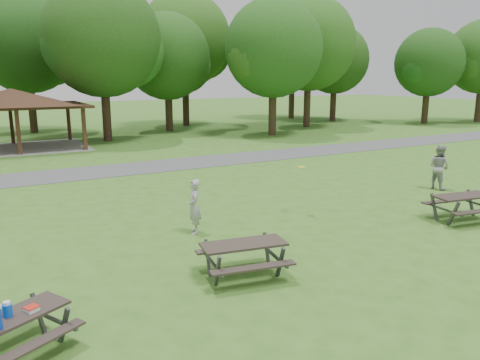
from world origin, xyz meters
name	(u,v)px	position (x,y,z in m)	size (l,w,h in m)	color
ground	(286,270)	(0.00, 0.00, 0.00)	(160.00, 160.00, 0.00)	#36681D
asphalt_path	(123,169)	(0.00, 14.00, 0.01)	(120.00, 3.20, 0.02)	#49494B
pavilion	(12,100)	(-4.00, 24.00, 3.06)	(8.60, 7.01, 3.76)	#351D13
tree_row_e	(103,42)	(2.10, 25.03, 6.78)	(8.40, 8.00, 11.02)	black
tree_row_f	(168,59)	(8.09, 28.53, 5.84)	(7.35, 7.00, 9.55)	black
tree_row_g	(274,51)	(14.09, 22.03, 6.33)	(7.77, 7.40, 10.25)	#2F2115
tree_row_h	(310,47)	(20.10, 25.53, 7.03)	(8.61, 8.20, 11.37)	#322116
tree_row_i	(335,62)	(26.08, 29.03, 5.91)	(7.14, 6.80, 9.52)	black
tree_row_j	(429,65)	(32.08, 22.53, 5.56)	(6.72, 6.40, 8.96)	black
tree_deep_b	(28,45)	(-1.90, 33.03, 6.89)	(8.40, 8.00, 11.13)	black
tree_deep_c	(185,43)	(11.10, 32.03, 7.44)	(8.82, 8.40, 11.90)	black
tree_deep_d	(293,52)	(24.10, 33.53, 7.03)	(8.40, 8.00, 11.27)	#302115
picnic_table_near	(4,323)	(-6.00, -0.84, 0.69)	(2.17, 2.02, 1.20)	#2C2320
picnic_table_middle	(244,251)	(-1.06, 0.17, 0.61)	(2.16, 1.85, 0.83)	#2D2620
picnic_table_far	(463,201)	(7.14, 0.48, 0.63)	(2.19, 1.88, 0.85)	#2A211E
frisbee_in_flight	(302,167)	(3.09, 3.59, 1.58)	(0.27, 0.27, 0.02)	yellow
frisbee_thrower	(194,207)	(-0.80, 3.52, 0.80)	(0.58, 0.38, 1.60)	#A4A4A7
frisbee_catcher	(439,167)	(10.08, 3.72, 0.90)	(0.88, 0.68, 1.80)	#99999B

